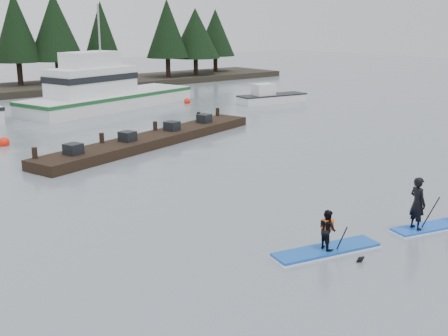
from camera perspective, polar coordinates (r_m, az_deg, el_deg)
ground at (r=17.34m, az=12.84°, el=-7.44°), size 160.00×160.00×0.00m
fishing_boat_medium at (r=43.27m, az=-11.91°, el=6.72°), size 14.76×7.52×8.49m
skiff at (r=45.58m, az=4.90°, el=7.04°), size 5.93×2.60×0.67m
floating_dock at (r=30.36m, az=-7.11°, el=2.90°), size 15.12×6.03×0.50m
buoy_c at (r=45.32m, az=-3.75°, el=6.59°), size 0.53×0.53×0.53m
buoy_b at (r=32.00m, az=-21.41°, el=2.14°), size 0.58×0.58×0.58m
paddleboard_solo at (r=16.40m, az=10.40°, el=-7.21°), size 3.38×1.56×1.77m
paddleboard_duo at (r=18.99m, az=20.40°, el=-4.01°), size 3.11×1.67×2.30m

